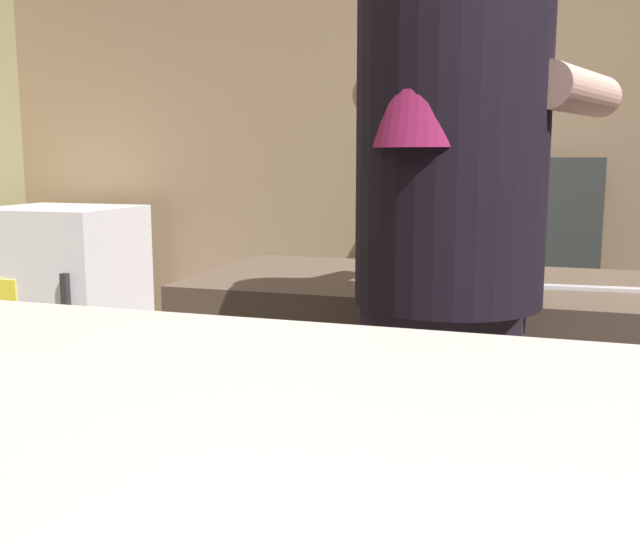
{
  "coord_description": "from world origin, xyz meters",
  "views": [
    {
      "loc": [
        0.17,
        -1.19,
        1.18
      ],
      "look_at": [
        0.03,
        -0.75,
        1.11
      ],
      "focal_mm": 41.85,
      "sensor_mm": 36.0,
      "label": 1
    }
  ],
  "objects_px": {
    "mini_fridge": "(66,308)",
    "mixing_bowl": "(487,277)",
    "bottle_vinegar": "(443,139)",
    "bottle_olive_oil": "(509,140)",
    "bartender": "(447,258)",
    "bottle_hot_sauce": "(543,135)",
    "chefs_knife": "(597,289)"
  },
  "relations": [
    {
      "from": "mini_fridge",
      "to": "mixing_bowl",
      "type": "height_order",
      "value": "mini_fridge"
    },
    {
      "from": "mini_fridge",
      "to": "bottle_vinegar",
      "type": "distance_m",
      "value": 1.92
    },
    {
      "from": "mini_fridge",
      "to": "bottle_olive_oil",
      "type": "xyz_separation_m",
      "value": [
        2.01,
        0.14,
        0.77
      ]
    },
    {
      "from": "bartender",
      "to": "bottle_hot_sauce",
      "type": "distance_m",
      "value": 1.72
    },
    {
      "from": "mini_fridge",
      "to": "bottle_olive_oil",
      "type": "height_order",
      "value": "bottle_olive_oil"
    },
    {
      "from": "mini_fridge",
      "to": "bottle_hot_sauce",
      "type": "height_order",
      "value": "bottle_hot_sauce"
    },
    {
      "from": "mixing_bowl",
      "to": "chefs_knife",
      "type": "height_order",
      "value": "mixing_bowl"
    },
    {
      "from": "mini_fridge",
      "to": "bottle_hot_sauce",
      "type": "relative_size",
      "value": 4.37
    },
    {
      "from": "chefs_knife",
      "to": "bottle_olive_oil",
      "type": "xyz_separation_m",
      "value": [
        -0.29,
        1.32,
        0.36
      ]
    },
    {
      "from": "bartender",
      "to": "bottle_vinegar",
      "type": "height_order",
      "value": "bartender"
    },
    {
      "from": "bottle_hot_sauce",
      "to": "bottle_vinegar",
      "type": "relative_size",
      "value": 1.08
    },
    {
      "from": "mini_fridge",
      "to": "bottle_olive_oil",
      "type": "distance_m",
      "value": 2.15
    },
    {
      "from": "bartender",
      "to": "bottle_olive_oil",
      "type": "xyz_separation_m",
      "value": [
        -0.01,
        1.72,
        0.25
      ]
    },
    {
      "from": "chefs_knife",
      "to": "bottle_hot_sauce",
      "type": "xyz_separation_m",
      "value": [
        -0.16,
        1.29,
        0.38
      ]
    },
    {
      "from": "mini_fridge",
      "to": "bartender",
      "type": "bearing_deg",
      "value": -38.15
    },
    {
      "from": "chefs_knife",
      "to": "bottle_olive_oil",
      "type": "bearing_deg",
      "value": 98.81
    },
    {
      "from": "mini_fridge",
      "to": "bottle_vinegar",
      "type": "bearing_deg",
      "value": 7.2
    },
    {
      "from": "bottle_vinegar",
      "to": "mixing_bowl",
      "type": "bearing_deg",
      "value": -77.51
    },
    {
      "from": "bottle_olive_oil",
      "to": "bottle_vinegar",
      "type": "relative_size",
      "value": 0.89
    },
    {
      "from": "mini_fridge",
      "to": "chefs_knife",
      "type": "relative_size",
      "value": 3.98
    },
    {
      "from": "bartender",
      "to": "bottle_hot_sauce",
      "type": "relative_size",
      "value": 7.92
    },
    {
      "from": "bartender",
      "to": "chefs_knife",
      "type": "distance_m",
      "value": 0.5
    },
    {
      "from": "mixing_bowl",
      "to": "bottle_hot_sauce",
      "type": "xyz_separation_m",
      "value": [
        0.08,
        1.35,
        0.35
      ]
    },
    {
      "from": "mixing_bowl",
      "to": "chefs_knife",
      "type": "bearing_deg",
      "value": 14.69
    },
    {
      "from": "chefs_knife",
      "to": "bottle_olive_oil",
      "type": "distance_m",
      "value": 1.4
    },
    {
      "from": "bottle_hot_sauce",
      "to": "mixing_bowl",
      "type": "bearing_deg",
      "value": -93.22
    },
    {
      "from": "bottle_olive_oil",
      "to": "bottle_hot_sauce",
      "type": "distance_m",
      "value": 0.13
    },
    {
      "from": "chefs_knife",
      "to": "bottle_hot_sauce",
      "type": "distance_m",
      "value": 1.35
    },
    {
      "from": "chefs_knife",
      "to": "bottle_vinegar",
      "type": "height_order",
      "value": "bottle_vinegar"
    },
    {
      "from": "bartender",
      "to": "mixing_bowl",
      "type": "height_order",
      "value": "bartender"
    },
    {
      "from": "chefs_knife",
      "to": "bottle_vinegar",
      "type": "relative_size",
      "value": 1.19
    },
    {
      "from": "bartender",
      "to": "chefs_knife",
      "type": "bearing_deg",
      "value": -17.57
    }
  ]
}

